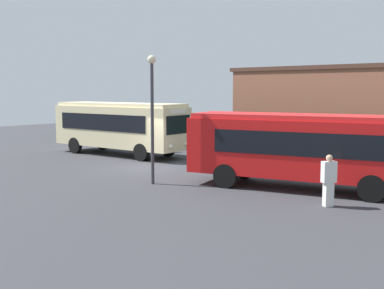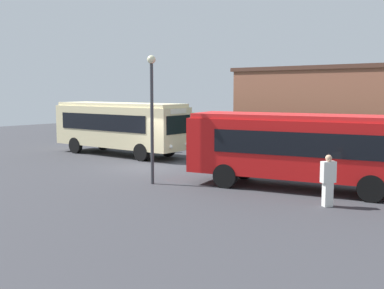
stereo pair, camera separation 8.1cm
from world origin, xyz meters
The scene contains 10 objects.
ground_plane centered at (0.00, 0.00, 0.00)m, with size 64.00×64.00×0.00m, color #38383D.
bus_cream centered at (-4.80, 2.25, 1.84)m, with size 9.39×3.31×3.20m.
bus_red centered at (8.68, 0.39, 1.76)m, with size 9.49×4.81×3.04m.
person_left centered at (-4.24, 4.77, 0.98)m, with size 0.51×0.49×1.86m.
person_center centered at (4.68, 2.14, 0.89)m, with size 0.31×0.48×1.70m.
person_right centered at (6.83, 1.96, 0.96)m, with size 0.46×0.41×1.80m.
person_far centered at (10.85, -1.60, 0.95)m, with size 0.48×0.56×1.81m.
hedge_row centered at (0.00, 12.20, 1.06)m, with size 44.00×1.12×2.12m, color #1A4E20.
depot_building centered at (0.89, 17.25, 2.86)m, with size 12.90×5.85×5.71m.
lamppost centered at (3.38, -2.84, 3.42)m, with size 0.36×0.36×5.45m.
Camera 1 is at (18.32, -17.13, 4.06)m, focal length 45.64 mm.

